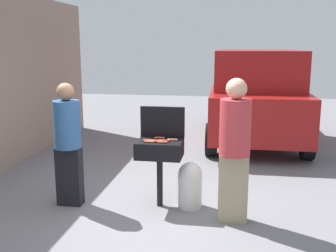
{
  "coord_description": "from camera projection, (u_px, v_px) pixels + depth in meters",
  "views": [
    {
      "loc": [
        1.08,
        -4.71,
        2.14
      ],
      "look_at": [
        0.18,
        0.77,
        1.0
      ],
      "focal_mm": 42.59,
      "sensor_mm": 36.0,
      "label": 1
    }
  ],
  "objects": [
    {
      "name": "ground_plane",
      "position": [
        145.0,
        213.0,
        5.16
      ],
      "size": [
        24.0,
        24.0,
        0.0
      ],
      "primitive_type": "plane",
      "color": "slate"
    },
    {
      "name": "bbq_grill",
      "position": [
        160.0,
        151.0,
        5.24
      ],
      "size": [
        0.6,
        0.44,
        0.9
      ],
      "color": "black",
      "rests_on": "ground"
    },
    {
      "name": "grill_lid_open",
      "position": [
        163.0,
        122.0,
        5.38
      ],
      "size": [
        0.6,
        0.05,
        0.42
      ],
      "primitive_type": "cube",
      "color": "black",
      "rests_on": "bbq_grill"
    },
    {
      "name": "hot_dog_0",
      "position": [
        173.0,
        140.0,
        5.22
      ],
      "size": [
        0.13,
        0.03,
        0.03
      ],
      "primitive_type": "cylinder",
      "rotation": [
        0.0,
        1.57,
        -0.0
      ],
      "color": "#C6593D",
      "rests_on": "bbq_grill"
    },
    {
      "name": "hot_dog_1",
      "position": [
        148.0,
        140.0,
        5.19
      ],
      "size": [
        0.13,
        0.03,
        0.03
      ],
      "primitive_type": "cylinder",
      "rotation": [
        0.0,
        1.57,
        0.02
      ],
      "color": "#AD4228",
      "rests_on": "bbq_grill"
    },
    {
      "name": "hot_dog_2",
      "position": [
        157.0,
        141.0,
        5.16
      ],
      "size": [
        0.13,
        0.03,
        0.03
      ],
      "primitive_type": "cylinder",
      "rotation": [
        0.0,
        1.57,
        -0.06
      ],
      "color": "#C6593D",
      "rests_on": "bbq_grill"
    },
    {
      "name": "hot_dog_3",
      "position": [
        162.0,
        142.0,
        5.09
      ],
      "size": [
        0.13,
        0.03,
        0.03
      ],
      "primitive_type": "cylinder",
      "rotation": [
        0.0,
        1.57,
        0.05
      ],
      "color": "#C6593D",
      "rests_on": "bbq_grill"
    },
    {
      "name": "hot_dog_4",
      "position": [
        164.0,
        141.0,
        5.17
      ],
      "size": [
        0.13,
        0.04,
        0.03
      ],
      "primitive_type": "cylinder",
      "rotation": [
        0.0,
        1.57,
        0.12
      ],
      "color": "#B74C33",
      "rests_on": "bbq_grill"
    },
    {
      "name": "hot_dog_5",
      "position": [
        149.0,
        142.0,
        5.11
      ],
      "size": [
        0.13,
        0.03,
        0.03
      ],
      "primitive_type": "cylinder",
      "rotation": [
        0.0,
        1.57,
        0.01
      ],
      "color": "#C6593D",
      "rests_on": "bbq_grill"
    },
    {
      "name": "hot_dog_6",
      "position": [
        159.0,
        138.0,
        5.33
      ],
      "size": [
        0.13,
        0.04,
        0.03
      ],
      "primitive_type": "cylinder",
      "rotation": [
        0.0,
        1.57,
        0.09
      ],
      "color": "#AD4228",
      "rests_on": "bbq_grill"
    },
    {
      "name": "hot_dog_7",
      "position": [
        151.0,
        141.0,
        5.14
      ],
      "size": [
        0.13,
        0.03,
        0.03
      ],
      "primitive_type": "cylinder",
      "rotation": [
        0.0,
        1.57,
        0.01
      ],
      "color": "#AD4228",
      "rests_on": "bbq_grill"
    },
    {
      "name": "propane_tank",
      "position": [
        190.0,
        184.0,
        5.29
      ],
      "size": [
        0.32,
        0.32,
        0.62
      ],
      "color": "silver",
      "rests_on": "ground"
    },
    {
      "name": "person_left",
      "position": [
        68.0,
        140.0,
        5.26
      ],
      "size": [
        0.35,
        0.35,
        1.66
      ],
      "rotation": [
        0.0,
        0.0,
        -0.04
      ],
      "color": "black",
      "rests_on": "ground"
    },
    {
      "name": "person_right",
      "position": [
        235.0,
        146.0,
        4.73
      ],
      "size": [
        0.37,
        0.37,
        1.76
      ],
      "rotation": [
        0.0,
        0.0,
        3.21
      ],
      "color": "gray",
      "rests_on": "ground"
    },
    {
      "name": "parked_minivan",
      "position": [
        255.0,
        95.0,
        8.92
      ],
      "size": [
        2.08,
        4.43,
        2.02
      ],
      "rotation": [
        0.0,
        0.0,
        3.16
      ],
      "color": "maroon",
      "rests_on": "ground"
    }
  ]
}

